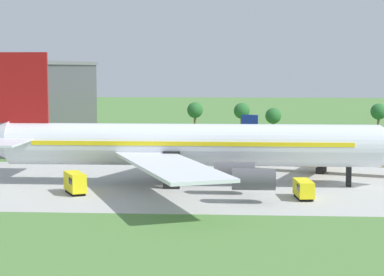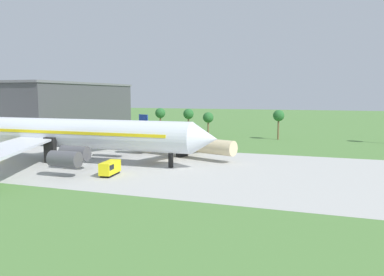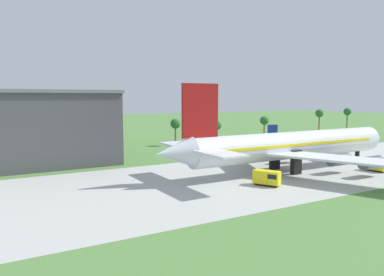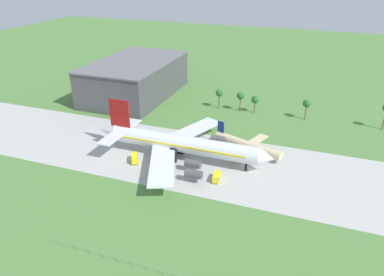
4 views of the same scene
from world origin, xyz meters
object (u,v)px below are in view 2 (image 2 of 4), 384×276
object	(u,v)px
jet_airliner	(66,133)
baggage_tug	(110,168)
regional_aircraft	(182,143)
terminal_building	(55,107)

from	to	relation	value
jet_airliner	baggage_tug	world-z (taller)	jet_airliner
jet_airliner	baggage_tug	distance (m)	20.40
regional_aircraft	terminal_building	bearing A→B (deg)	148.08
jet_airliner	terminal_building	world-z (taller)	jet_airliner
terminal_building	regional_aircraft	bearing A→B (deg)	-31.92
regional_aircraft	terminal_building	world-z (taller)	terminal_building
baggage_tug	terminal_building	distance (m)	94.41
regional_aircraft	terminal_building	distance (m)	83.49
jet_airliner	terminal_building	bearing A→B (deg)	130.50
baggage_tug	regional_aircraft	bearing A→B (deg)	77.92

